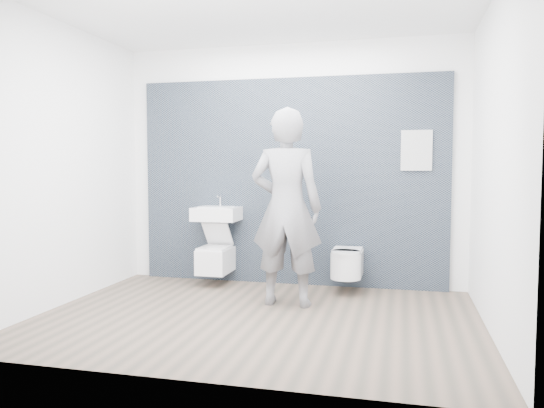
% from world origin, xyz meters
% --- Properties ---
extents(ground, '(4.00, 4.00, 0.00)m').
position_xyz_m(ground, '(0.00, 0.00, 0.00)').
color(ground, brown).
rests_on(ground, ground).
extents(room_shell, '(4.00, 4.00, 4.00)m').
position_xyz_m(room_shell, '(0.00, 0.00, 1.74)').
color(room_shell, white).
rests_on(room_shell, ground).
extents(tile_wall, '(3.60, 0.06, 2.40)m').
position_xyz_m(tile_wall, '(0.00, 1.47, 0.00)').
color(tile_wall, black).
rests_on(tile_wall, ground).
extents(washbasin, '(0.52, 0.39, 0.39)m').
position_xyz_m(washbasin, '(-0.83, 1.24, 0.83)').
color(washbasin, white).
rests_on(washbasin, ground).
extents(toilet_square, '(0.34, 0.49, 0.59)m').
position_xyz_m(toilet_square, '(-0.83, 1.20, 0.31)').
color(toilet_square, white).
rests_on(toilet_square, ground).
extents(toilet_rounded, '(0.33, 0.56, 0.30)m').
position_xyz_m(toilet_rounded, '(0.70, 1.16, 0.33)').
color(toilet_rounded, white).
rests_on(toilet_rounded, ground).
extents(info_placard, '(0.33, 0.03, 0.44)m').
position_xyz_m(info_placard, '(1.42, 1.43, 0.00)').
color(info_placard, white).
rests_on(info_placard, ground).
extents(visitor, '(0.71, 0.47, 1.94)m').
position_xyz_m(visitor, '(0.17, 0.50, 0.97)').
color(visitor, gray).
rests_on(visitor, ground).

